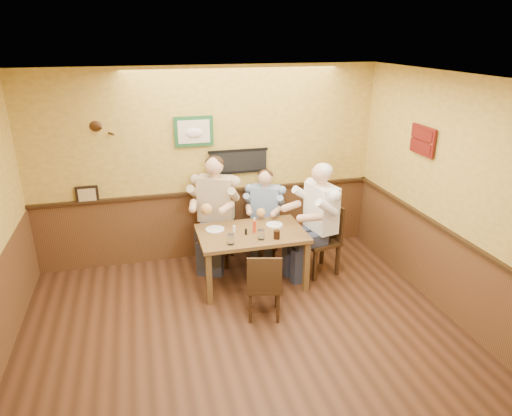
# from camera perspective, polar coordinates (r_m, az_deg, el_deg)

# --- Properties ---
(room) EXTENTS (5.02, 5.03, 2.81)m
(room) POSITION_cam_1_polar(r_m,az_deg,el_deg) (4.40, 0.53, 0.97)
(room) COLOR #351C10
(room) RESTS_ON ground
(dining_table) EXTENTS (1.40, 0.90, 0.75)m
(dining_table) POSITION_cam_1_polar(r_m,az_deg,el_deg) (6.04, -0.58, -3.79)
(dining_table) COLOR brown
(dining_table) RESTS_ON ground
(chair_back_left) EXTENTS (0.62, 0.62, 1.01)m
(chair_back_left) POSITION_cam_1_polar(r_m,az_deg,el_deg) (6.70, -4.92, -2.70)
(chair_back_left) COLOR #352211
(chair_back_left) RESTS_ON ground
(chair_back_right) EXTENTS (0.52, 0.52, 0.85)m
(chair_back_right) POSITION_cam_1_polar(r_m,az_deg,el_deg) (6.90, 1.14, -2.62)
(chair_back_right) COLOR #352211
(chair_back_right) RESTS_ON ground
(chair_right_end) EXTENTS (0.55, 0.55, 1.01)m
(chair_right_end) POSITION_cam_1_polar(r_m,az_deg,el_deg) (6.43, 7.95, -3.95)
(chair_right_end) COLOR #352211
(chair_right_end) RESTS_ON ground
(chair_near_side) EXTENTS (0.48, 0.48, 0.86)m
(chair_near_side) POSITION_cam_1_polar(r_m,az_deg,el_deg) (5.46, 0.99, -9.42)
(chair_near_side) COLOR #352211
(chair_near_side) RESTS_ON ground
(diner_tan_shirt) EXTENTS (0.88, 0.88, 1.45)m
(diner_tan_shirt) POSITION_cam_1_polar(r_m,az_deg,el_deg) (6.61, -4.97, -0.98)
(diner_tan_shirt) COLOR #C9B08A
(diner_tan_shirt) RESTS_ON ground
(diner_blue_polo) EXTENTS (0.74, 0.74, 1.22)m
(diner_blue_polo) POSITION_cam_1_polar(r_m,az_deg,el_deg) (6.83, 1.15, -1.21)
(diner_blue_polo) COLOR #7A92B8
(diner_blue_polo) RESTS_ON ground
(diner_white_elder) EXTENTS (0.79, 0.79, 1.44)m
(diner_white_elder) POSITION_cam_1_polar(r_m,az_deg,el_deg) (6.34, 8.05, -2.18)
(diner_white_elder) COLOR white
(diner_white_elder) RESTS_ON ground
(water_glass_left) EXTENTS (0.11, 0.11, 0.13)m
(water_glass_left) POSITION_cam_1_polar(r_m,az_deg,el_deg) (5.64, -3.19, -3.93)
(water_glass_left) COLOR silver
(water_glass_left) RESTS_ON dining_table
(water_glass_mid) EXTENTS (0.11, 0.11, 0.13)m
(water_glass_mid) POSITION_cam_1_polar(r_m,az_deg,el_deg) (5.77, 0.65, -3.34)
(water_glass_mid) COLOR silver
(water_glass_mid) RESTS_ON dining_table
(cola_tumbler) EXTENTS (0.09, 0.09, 0.11)m
(cola_tumbler) POSITION_cam_1_polar(r_m,az_deg,el_deg) (5.80, 2.61, -3.35)
(cola_tumbler) COLOR black
(cola_tumbler) RESTS_ON dining_table
(hot_sauce_bottle) EXTENTS (0.06, 0.06, 0.19)m
(hot_sauce_bottle) POSITION_cam_1_polar(r_m,az_deg,el_deg) (5.95, -0.20, -2.24)
(hot_sauce_bottle) COLOR red
(hot_sauce_bottle) RESTS_ON dining_table
(salt_shaker) EXTENTS (0.04, 0.04, 0.09)m
(salt_shaker) POSITION_cam_1_polar(r_m,az_deg,el_deg) (5.99, -2.74, -2.60)
(salt_shaker) COLOR white
(salt_shaker) RESTS_ON dining_table
(pepper_shaker) EXTENTS (0.04, 0.04, 0.08)m
(pepper_shaker) POSITION_cam_1_polar(r_m,az_deg,el_deg) (5.91, -1.27, -2.98)
(pepper_shaker) COLOR black
(pepper_shaker) RESTS_ON dining_table
(plate_far_left) EXTENTS (0.28, 0.28, 0.02)m
(plate_far_left) POSITION_cam_1_polar(r_m,az_deg,el_deg) (6.08, -5.16, -2.67)
(plate_far_left) COLOR white
(plate_far_left) RESTS_ON dining_table
(plate_far_right) EXTENTS (0.25, 0.25, 0.02)m
(plate_far_right) POSITION_cam_1_polar(r_m,az_deg,el_deg) (6.21, 2.31, -2.10)
(plate_far_right) COLOR white
(plate_far_right) RESTS_ON dining_table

